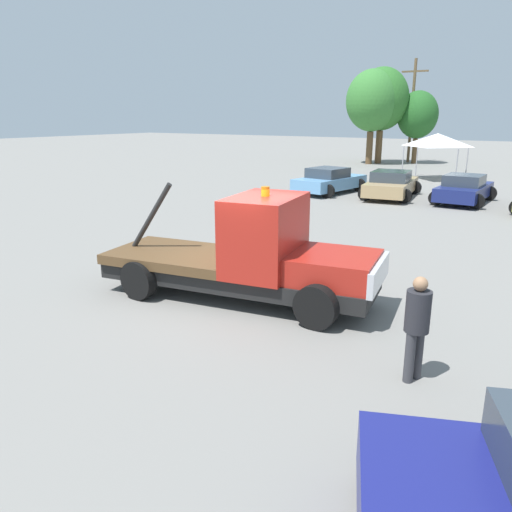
# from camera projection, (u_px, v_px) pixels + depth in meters

# --- Properties ---
(ground_plane) EXTENTS (160.00, 160.00, 0.00)m
(ground_plane) POSITION_uv_depth(u_px,v_px,m) (237.00, 297.00, 11.30)
(ground_plane) COLOR gray
(tow_truck) EXTENTS (6.44, 2.89, 2.55)m
(tow_truck) POSITION_uv_depth(u_px,v_px,m) (253.00, 258.00, 10.88)
(tow_truck) COLOR black
(tow_truck) RESTS_ON ground
(person_near_truck) EXTENTS (0.37, 0.37, 1.69)m
(person_near_truck) POSITION_uv_depth(u_px,v_px,m) (417.00, 322.00, 7.53)
(person_near_truck) COLOR #38383D
(person_near_truck) RESTS_ON ground
(parked_car_skyblue) EXTENTS (2.93, 4.67, 1.34)m
(parked_car_skyblue) POSITION_uv_depth(u_px,v_px,m) (329.00, 181.00, 26.26)
(parked_car_skyblue) COLOR #669ED1
(parked_car_skyblue) RESTS_ON ground
(parked_car_tan) EXTENTS (2.90, 4.88, 1.34)m
(parked_car_tan) POSITION_uv_depth(u_px,v_px,m) (391.00, 184.00, 24.85)
(parked_car_tan) COLOR tan
(parked_car_tan) RESTS_ON ground
(parked_car_navy) EXTENTS (2.51, 4.27, 1.34)m
(parked_car_navy) POSITION_uv_depth(u_px,v_px,m) (464.00, 189.00, 23.27)
(parked_car_navy) COLOR navy
(parked_car_navy) RESTS_ON ground
(canopy_tent_white) EXTENTS (3.29, 3.29, 2.88)m
(canopy_tent_white) POSITION_uv_depth(u_px,v_px,m) (437.00, 140.00, 31.31)
(canopy_tent_white) COLOR #9E9EA3
(canopy_tent_white) RESTS_ON ground
(tree_left) EXTENTS (4.26, 4.26, 7.61)m
(tree_left) POSITION_uv_depth(u_px,v_px,m) (372.00, 101.00, 40.76)
(tree_left) COLOR brown
(tree_left) RESTS_ON ground
(tree_center) EXTENTS (4.37, 4.37, 7.80)m
(tree_center) POSITION_uv_depth(u_px,v_px,m) (382.00, 99.00, 41.22)
(tree_center) COLOR brown
(tree_center) RESTS_ON ground
(tree_right) EXTENTS (3.33, 3.33, 5.95)m
(tree_right) POSITION_uv_depth(u_px,v_px,m) (418.00, 115.00, 41.47)
(tree_right) COLOR brown
(tree_right) RESTS_ON ground
(traffic_cone) EXTENTS (0.40, 0.40, 0.55)m
(traffic_cone) POSITION_uv_depth(u_px,v_px,m) (281.00, 245.00, 14.86)
(traffic_cone) COLOR black
(traffic_cone) RESTS_ON ground
(utility_pole) EXTENTS (2.20, 0.24, 8.53)m
(utility_pole) POSITION_uv_depth(u_px,v_px,m) (412.00, 108.00, 42.39)
(utility_pole) COLOR brown
(utility_pole) RESTS_ON ground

